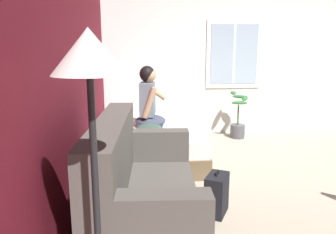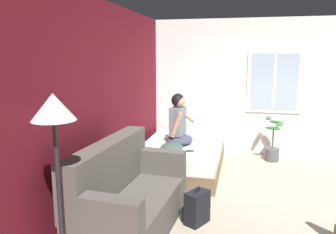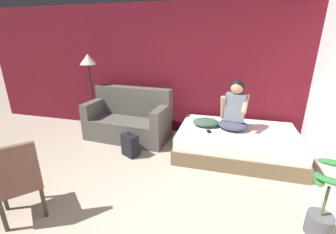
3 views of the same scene
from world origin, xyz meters
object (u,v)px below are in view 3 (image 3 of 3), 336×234
bed (236,143)px  cell_phone (209,131)px  throw_pillow (206,122)px  potted_plant (322,211)px  floor_lamp (89,67)px  backpack (130,145)px  side_chair (17,178)px  person_seated (235,110)px  couch (129,120)px

bed → cell_phone: bearing=-157.3°
throw_pillow → potted_plant: bearing=-49.6°
floor_lamp → potted_plant: (4.01, -2.05, -1.13)m
floor_lamp → potted_plant: floor_lamp is taller
backpack → side_chair: bearing=-108.9°
bed → backpack: (-1.83, -0.52, -0.04)m
side_chair → cell_phone: (1.94, 2.02, -0.05)m
cell_phone → floor_lamp: size_ratio=0.08×
side_chair → person_seated: (2.33, 2.27, 0.30)m
side_chair → person_seated: 3.27m
bed → couch: couch is taller
throw_pillow → potted_plant: size_ratio=0.56×
bed → person_seated: bearing=150.7°
side_chair → cell_phone: size_ratio=6.81×
backpack → person_seated: bearing=17.9°
bed → backpack: 1.90m
cell_phone → potted_plant: size_ratio=0.17×
couch → side_chair: couch is taller
couch → side_chair: (-0.23, -2.45, 0.14)m
person_seated → potted_plant: 1.96m
bed → side_chair: bearing=-137.4°
couch → cell_phone: 1.76m
couch → person_seated: size_ratio=2.00×
person_seated → throw_pillow: size_ratio=1.82×
throw_pillow → cell_phone: throw_pillow is taller
floor_lamp → potted_plant: bearing=-27.1°
side_chair → cell_phone: 2.80m
bed → side_chair: side_chair is taller
potted_plant → floor_lamp: bearing=152.9°
side_chair → floor_lamp: (-0.75, 2.68, 0.90)m
couch → cell_phone: couch is taller
couch → floor_lamp: 1.45m
backpack → potted_plant: (2.67, -1.07, 0.11)m
bed → person_seated: 0.61m
person_seated → backpack: size_ratio=1.91×
person_seated → floor_lamp: size_ratio=0.51×
bed → floor_lamp: (-3.17, 0.46, 1.19)m
person_seated → floor_lamp: 3.17m
couch → backpack: couch is taller
bed → potted_plant: (0.84, -1.59, 0.07)m
person_seated → cell_phone: bearing=-148.0°
throw_pillow → bed: bearing=-6.4°
couch → side_chair: size_ratio=1.79×
throw_pillow → potted_plant: 2.19m
couch → potted_plant: bearing=-31.0°
throw_pillow → side_chair: bearing=-128.9°
side_chair → throw_pillow: side_chair is taller
bed → cell_phone: (-0.48, -0.20, 0.25)m
side_chair → floor_lamp: size_ratio=0.58×
bed → floor_lamp: size_ratio=1.23×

